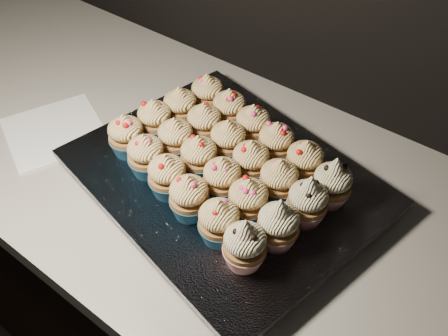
{
  "coord_description": "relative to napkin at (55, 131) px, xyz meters",
  "views": [
    {
      "loc": [
        0.26,
        1.21,
        1.54
      ],
      "look_at": [
        -0.1,
        1.68,
        0.95
      ],
      "focal_mm": 40.0,
      "sensor_mm": 36.0,
      "label": 1
    }
  ],
  "objects": [
    {
      "name": "cupcake_5",
      "position": [
        0.48,
        -0.04,
        0.07
      ],
      "size": [
        0.06,
        0.06,
        0.1
      ],
      "color": "#A81E17",
      "rests_on": "foil_lining"
    },
    {
      "name": "cupcake_13",
      "position": [
        0.27,
        0.13,
        0.07
      ],
      "size": [
        0.06,
        0.06,
        0.08
      ],
      "color": "#1A567D",
      "rests_on": "foil_lining"
    },
    {
      "name": "cupcake_16",
      "position": [
        0.45,
        0.09,
        0.07
      ],
      "size": [
        0.06,
        0.06,
        0.08
      ],
      "color": "#1A567D",
      "rests_on": "foil_lining"
    },
    {
      "name": "cupcake_9",
      "position": [
        0.38,
        0.04,
        0.07
      ],
      "size": [
        0.06,
        0.06,
        0.08
      ],
      "color": "#1A567D",
      "rests_on": "foil_lining"
    },
    {
      "name": "cupcake_1",
      "position": [
        0.25,
        0.01,
        0.07
      ],
      "size": [
        0.06,
        0.06,
        0.08
      ],
      "color": "#1A567D",
      "rests_on": "foil_lining"
    },
    {
      "name": "cupcake_0",
      "position": [
        0.18,
        0.02,
        0.07
      ],
      "size": [
        0.06,
        0.06,
        0.08
      ],
      "color": "#1A567D",
      "rests_on": "foil_lining"
    },
    {
      "name": "cupcake_19",
      "position": [
        0.28,
        0.19,
        0.07
      ],
      "size": [
        0.06,
        0.06,
        0.08
      ],
      "color": "#1A567D",
      "rests_on": "foil_lining"
    },
    {
      "name": "baking_tray",
      "position": [
        0.35,
        0.08,
        0.01
      ],
      "size": [
        0.52,
        0.43,
        0.02
      ],
      "primitive_type": "cube",
      "rotation": [
        0.0,
        0.0,
        -0.21
      ],
      "color": "black",
      "rests_on": "worktop"
    },
    {
      "name": "cupcake_2",
      "position": [
        0.31,
        -0.0,
        0.07
      ],
      "size": [
        0.06,
        0.06,
        0.08
      ],
      "color": "#1A567D",
      "rests_on": "foil_lining"
    },
    {
      "name": "cupcake_12",
      "position": [
        0.21,
        0.14,
        0.07
      ],
      "size": [
        0.06,
        0.06,
        0.08
      ],
      "color": "#1A567D",
      "rests_on": "foil_lining"
    },
    {
      "name": "napkin",
      "position": [
        0.0,
        0.0,
        0.0
      ],
      "size": [
        0.23,
        0.23,
        0.0
      ],
      "primitive_type": "cube",
      "rotation": [
        0.0,
        0.0,
        -0.41
      ],
      "color": "white",
      "rests_on": "worktop"
    },
    {
      "name": "cupcake_15",
      "position": [
        0.39,
        0.1,
        0.07
      ],
      "size": [
        0.06,
        0.06,
        0.08
      ],
      "color": "#1A567D",
      "rests_on": "foil_lining"
    },
    {
      "name": "cupcake_18",
      "position": [
        0.22,
        0.2,
        0.07
      ],
      "size": [
        0.06,
        0.06,
        0.08
      ],
      "color": "#1A567D",
      "rests_on": "foil_lining"
    },
    {
      "name": "cupcake_23",
      "position": [
        0.52,
        0.14,
        0.07
      ],
      "size": [
        0.06,
        0.06,
        0.1
      ],
      "color": "#A81E17",
      "rests_on": "foil_lining"
    },
    {
      "name": "cupcake_22",
      "position": [
        0.46,
        0.16,
        0.07
      ],
      "size": [
        0.06,
        0.06,
        0.08
      ],
      "color": "#1A567D",
      "rests_on": "foil_lining"
    },
    {
      "name": "cupcake_10",
      "position": [
        0.44,
        0.03,
        0.07
      ],
      "size": [
        0.06,
        0.06,
        0.08
      ],
      "color": "#1A567D",
      "rests_on": "foil_lining"
    },
    {
      "name": "foil_lining",
      "position": [
        0.35,
        0.08,
        0.03
      ],
      "size": [
        0.56,
        0.48,
        0.01
      ],
      "primitive_type": "cube",
      "rotation": [
        0.0,
        0.0,
        -0.21
      ],
      "color": "silver",
      "rests_on": "baking_tray"
    },
    {
      "name": "cupcake_14",
      "position": [
        0.33,
        0.12,
        0.07
      ],
      "size": [
        0.06,
        0.06,
        0.08
      ],
      "color": "#1A567D",
      "rests_on": "foil_lining"
    },
    {
      "name": "cupcake_4",
      "position": [
        0.43,
        -0.03,
        0.07
      ],
      "size": [
        0.06,
        0.06,
        0.08
      ],
      "color": "#1A567D",
      "rests_on": "foil_lining"
    },
    {
      "name": "cupcake_7",
      "position": [
        0.26,
        0.07,
        0.07
      ],
      "size": [
        0.06,
        0.06,
        0.08
      ],
      "color": "#1A567D",
      "rests_on": "foil_lining"
    },
    {
      "name": "cupcake_20",
      "position": [
        0.34,
        0.18,
        0.07
      ],
      "size": [
        0.06,
        0.06,
        0.08
      ],
      "color": "#1A567D",
      "rests_on": "foil_lining"
    },
    {
      "name": "cupcake_21",
      "position": [
        0.4,
        0.17,
        0.07
      ],
      "size": [
        0.06,
        0.06,
        0.08
      ],
      "color": "#1A567D",
      "rests_on": "foil_lining"
    },
    {
      "name": "cupcake_11",
      "position": [
        0.5,
        0.02,
        0.07
      ],
      "size": [
        0.06,
        0.06,
        0.1
      ],
      "color": "#A81E17",
      "rests_on": "foil_lining"
    },
    {
      "name": "cupcake_17",
      "position": [
        0.51,
        0.08,
        0.07
      ],
      "size": [
        0.06,
        0.06,
        0.1
      ],
      "color": "#A81E17",
      "rests_on": "foil_lining"
    },
    {
      "name": "worktop",
      "position": [
        0.45,
        0.1,
        -0.02
      ],
      "size": [
        2.44,
        0.64,
        0.04
      ],
      "primitive_type": "cube",
      "color": "beige",
      "rests_on": "cabinet"
    },
    {
      "name": "cupcake_3",
      "position": [
        0.36,
        -0.02,
        0.07
      ],
      "size": [
        0.06,
        0.06,
        0.08
      ],
      "color": "#1A567D",
      "rests_on": "foil_lining"
    },
    {
      "name": "cupcake_6",
      "position": [
        0.2,
        0.09,
        0.07
      ],
      "size": [
        0.06,
        0.06,
        0.08
      ],
      "color": "#1A567D",
      "rests_on": "foil_lining"
    },
    {
      "name": "cupcake_8",
      "position": [
        0.32,
        0.06,
        0.07
      ],
      "size": [
        0.06,
        0.06,
        0.08
      ],
      "color": "#1A567D",
      "rests_on": "foil_lining"
    }
  ]
}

